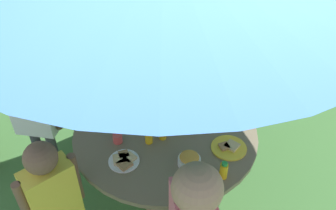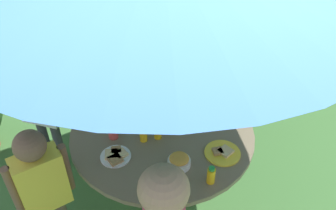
{
  "view_description": "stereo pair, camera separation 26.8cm",
  "coord_description": "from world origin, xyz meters",
  "px_view_note": "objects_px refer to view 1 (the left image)",
  "views": [
    {
      "loc": [
        -0.35,
        -1.9,
        2.47
      ],
      "look_at": [
        0.05,
        0.18,
        0.82
      ],
      "focal_mm": 36.95,
      "sensor_mm": 36.0,
      "label": 1
    },
    {
      "loc": [
        -0.08,
        -1.94,
        2.47
      ],
      "look_at": [
        0.05,
        0.18,
        0.82
      ],
      "focal_mm": 36.95,
      "sensor_mm": 36.0,
      "label": 2
    }
  ],
  "objects_px": {
    "plate_mid_left": "(119,103)",
    "wooden_chair": "(197,64)",
    "plate_back_edge": "(229,147)",
    "plate_near_right": "(124,160)",
    "garden_table": "(165,142)",
    "child_in_yellow_shirt": "(52,193)",
    "child_in_blue_shirt": "(120,56)",
    "juice_bottle_center_back": "(179,120)",
    "juice_bottle_center_front": "(163,133)",
    "juice_bottle_spot_a": "(135,88)",
    "cup_far": "(118,138)",
    "juice_bottle_mid_right": "(149,137)",
    "juice_bottle_far_left": "(179,112)",
    "snack_bowl": "(189,160)",
    "juice_bottle_front_edge": "(192,185)",
    "plate_far_right": "(160,107)",
    "juice_bottle_near_left": "(224,170)",
    "cup_near": "(111,125)",
    "dome_tent": "(150,1)",
    "child_in_white_shirt": "(33,106)"
  },
  "relations": [
    {
      "from": "juice_bottle_spot_a",
      "to": "garden_table",
      "type": "bearing_deg",
      "value": -71.74
    },
    {
      "from": "juice_bottle_far_left",
      "to": "snack_bowl",
      "type": "bearing_deg",
      "value": -93.96
    },
    {
      "from": "dome_tent",
      "to": "juice_bottle_far_left",
      "type": "relative_size",
      "value": 17.79
    },
    {
      "from": "child_in_yellow_shirt",
      "to": "wooden_chair",
      "type": "bearing_deg",
      "value": 20.93
    },
    {
      "from": "garden_table",
      "to": "plate_far_right",
      "type": "height_order",
      "value": "plate_far_right"
    },
    {
      "from": "juice_bottle_near_left",
      "to": "juice_bottle_center_back",
      "type": "height_order",
      "value": "juice_bottle_near_left"
    },
    {
      "from": "juice_bottle_center_back",
      "to": "juice_bottle_front_edge",
      "type": "distance_m",
      "value": 0.61
    },
    {
      "from": "dome_tent",
      "to": "snack_bowl",
      "type": "distance_m",
      "value": 2.57
    },
    {
      "from": "dome_tent",
      "to": "plate_back_edge",
      "type": "relative_size",
      "value": 8.51
    },
    {
      "from": "garden_table",
      "to": "child_in_blue_shirt",
      "type": "distance_m",
      "value": 0.98
    },
    {
      "from": "plate_mid_left",
      "to": "juice_bottle_near_left",
      "type": "xyz_separation_m",
      "value": [
        0.6,
        -0.9,
        0.05
      ]
    },
    {
      "from": "child_in_white_shirt",
      "to": "juice_bottle_near_left",
      "type": "bearing_deg",
      "value": -14.44
    },
    {
      "from": "juice_bottle_mid_right",
      "to": "juice_bottle_front_edge",
      "type": "height_order",
      "value": "juice_bottle_front_edge"
    },
    {
      "from": "juice_bottle_center_front",
      "to": "juice_bottle_center_back",
      "type": "distance_m",
      "value": 0.18
    },
    {
      "from": "child_in_blue_shirt",
      "to": "plate_back_edge",
      "type": "distance_m",
      "value": 1.36
    },
    {
      "from": "wooden_chair",
      "to": "cup_far",
      "type": "distance_m",
      "value": 1.58
    },
    {
      "from": "juice_bottle_near_left",
      "to": "juice_bottle_far_left",
      "type": "xyz_separation_m",
      "value": [
        -0.15,
        0.64,
        -0.01
      ]
    },
    {
      "from": "wooden_chair",
      "to": "snack_bowl",
      "type": "height_order",
      "value": "wooden_chair"
    },
    {
      "from": "plate_mid_left",
      "to": "wooden_chair",
      "type": "bearing_deg",
      "value": 42.52
    },
    {
      "from": "child_in_yellow_shirt",
      "to": "cup_near",
      "type": "xyz_separation_m",
      "value": [
        0.4,
        0.54,
        0.03
      ]
    },
    {
      "from": "plate_back_edge",
      "to": "plate_near_right",
      "type": "xyz_separation_m",
      "value": [
        -0.74,
        0.01,
        0.0
      ]
    },
    {
      "from": "juice_bottle_center_back",
      "to": "wooden_chair",
      "type": "bearing_deg",
      "value": 68.35
    },
    {
      "from": "child_in_blue_shirt",
      "to": "plate_near_right",
      "type": "bearing_deg",
      "value": -19.8
    },
    {
      "from": "juice_bottle_far_left",
      "to": "juice_bottle_spot_a",
      "type": "bearing_deg",
      "value": 127.15
    },
    {
      "from": "juice_bottle_center_front",
      "to": "juice_bottle_spot_a",
      "type": "xyz_separation_m",
      "value": [
        -0.13,
        0.59,
        0.01
      ]
    },
    {
      "from": "juice_bottle_front_edge",
      "to": "wooden_chair",
      "type": "bearing_deg",
      "value": 73.94
    },
    {
      "from": "juice_bottle_near_left",
      "to": "juice_bottle_center_front",
      "type": "relative_size",
      "value": 1.22
    },
    {
      "from": "plate_mid_left",
      "to": "juice_bottle_far_left",
      "type": "bearing_deg",
      "value": -30.75
    },
    {
      "from": "child_in_blue_shirt",
      "to": "juice_bottle_near_left",
      "type": "relative_size",
      "value": 10.57
    },
    {
      "from": "cup_far",
      "to": "juice_bottle_far_left",
      "type": "bearing_deg",
      "value": 20.33
    },
    {
      "from": "juice_bottle_center_back",
      "to": "juice_bottle_center_front",
      "type": "bearing_deg",
      "value": -142.59
    },
    {
      "from": "plate_far_right",
      "to": "plate_near_right",
      "type": "distance_m",
      "value": 0.63
    },
    {
      "from": "wooden_chair",
      "to": "snack_bowl",
      "type": "relative_size",
      "value": 6.05
    },
    {
      "from": "child_in_yellow_shirt",
      "to": "juice_bottle_far_left",
      "type": "bearing_deg",
      "value": 2.07
    },
    {
      "from": "wooden_chair",
      "to": "juice_bottle_far_left",
      "type": "height_order",
      "value": "wooden_chair"
    },
    {
      "from": "child_in_white_shirt",
      "to": "juice_bottle_far_left",
      "type": "height_order",
      "value": "child_in_white_shirt"
    },
    {
      "from": "garden_table",
      "to": "child_in_blue_shirt",
      "type": "relative_size",
      "value": 0.99
    },
    {
      "from": "juice_bottle_front_edge",
      "to": "plate_mid_left",
      "type": "bearing_deg",
      "value": 111.03
    },
    {
      "from": "juice_bottle_center_front",
      "to": "juice_bottle_spot_a",
      "type": "height_order",
      "value": "juice_bottle_spot_a"
    },
    {
      "from": "cup_far",
      "to": "child_in_white_shirt",
      "type": "bearing_deg",
      "value": 144.79
    },
    {
      "from": "juice_bottle_mid_right",
      "to": "juice_bottle_far_left",
      "type": "bearing_deg",
      "value": 40.29
    },
    {
      "from": "juice_bottle_far_left",
      "to": "child_in_blue_shirt",
      "type": "bearing_deg",
      "value": 116.14
    },
    {
      "from": "child_in_yellow_shirt",
      "to": "plate_back_edge",
      "type": "xyz_separation_m",
      "value": [
        1.2,
        0.17,
        0.01
      ]
    },
    {
      "from": "child_in_blue_shirt",
      "to": "cup_near",
      "type": "xyz_separation_m",
      "value": [
        -0.14,
        -0.8,
        -0.13
      ]
    },
    {
      "from": "garden_table",
      "to": "plate_back_edge",
      "type": "bearing_deg",
      "value": -34.71
    },
    {
      "from": "juice_bottle_far_left",
      "to": "juice_bottle_mid_right",
      "type": "relative_size",
      "value": 1.11
    },
    {
      "from": "plate_back_edge",
      "to": "child_in_blue_shirt",
      "type": "bearing_deg",
      "value": 119.31
    },
    {
      "from": "juice_bottle_far_left",
      "to": "juice_bottle_mid_right",
      "type": "distance_m",
      "value": 0.35
    },
    {
      "from": "juice_bottle_near_left",
      "to": "juice_bottle_mid_right",
      "type": "xyz_separation_m",
      "value": [
        -0.42,
        0.41,
        -0.01
      ]
    },
    {
      "from": "garden_table",
      "to": "juice_bottle_center_back",
      "type": "relative_size",
      "value": 10.54
    }
  ]
}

